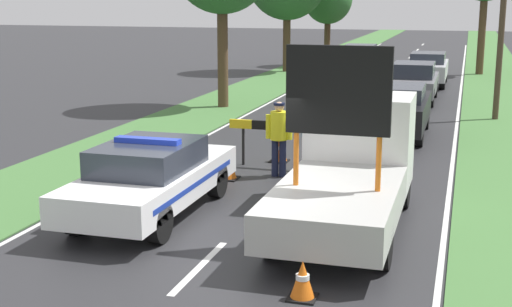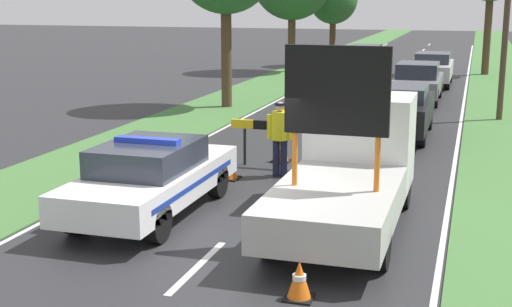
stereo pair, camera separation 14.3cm
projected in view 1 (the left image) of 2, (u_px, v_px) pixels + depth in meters
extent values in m
plane|color=#28282B|center=(222.00, 245.00, 12.07)|extent=(160.00, 160.00, 0.00)
cube|color=silver|center=(199.00, 267.00, 11.07)|extent=(0.12, 2.31, 0.01)
cube|color=silver|center=(299.00, 168.00, 17.43)|extent=(0.12, 2.31, 0.01)
cube|color=silver|center=(345.00, 122.00, 23.78)|extent=(0.12, 2.31, 0.01)
cube|color=silver|center=(372.00, 96.00, 30.14)|extent=(0.12, 2.31, 0.01)
cube|color=silver|center=(389.00, 78.00, 36.49)|extent=(0.12, 2.31, 0.01)
cube|color=silver|center=(401.00, 66.00, 42.84)|extent=(0.12, 2.31, 0.01)
cube|color=silver|center=(410.00, 57.00, 49.20)|extent=(0.12, 2.31, 0.01)
cube|color=silver|center=(417.00, 50.00, 55.55)|extent=(0.12, 2.31, 0.01)
cube|color=silver|center=(423.00, 44.00, 61.91)|extent=(0.12, 2.31, 0.01)
cube|color=silver|center=(286.00, 94.00, 30.64)|extent=(0.10, 69.13, 0.01)
cube|color=silver|center=(460.00, 101.00, 28.64)|extent=(0.10, 69.13, 0.01)
cube|color=#427038|center=(257.00, 89.00, 32.25)|extent=(3.13, 120.00, 0.03)
cube|color=#427038|center=(502.00, 98.00, 29.33)|extent=(3.13, 120.00, 0.03)
cube|color=white|center=(152.00, 182.00, 13.63)|extent=(1.82, 4.78, 0.56)
cube|color=#282D38|center=(148.00, 156.00, 13.38)|extent=(1.60, 2.20, 0.51)
cylinder|color=black|center=(148.00, 175.00, 15.30)|extent=(0.24, 0.71, 0.71)
cylinder|color=black|center=(217.00, 180.00, 14.86)|extent=(0.24, 0.71, 0.71)
cylinder|color=black|center=(76.00, 215.00, 12.53)|extent=(0.24, 0.71, 0.71)
cylinder|color=black|center=(159.00, 223.00, 12.09)|extent=(0.24, 0.71, 0.71)
cube|color=#1E38C6|center=(148.00, 141.00, 13.32)|extent=(1.27, 0.24, 0.10)
cube|color=#193399|center=(152.00, 181.00, 13.63)|extent=(1.83, 3.92, 0.10)
cube|color=black|center=(198.00, 158.00, 15.92)|extent=(1.00, 0.08, 0.34)
cube|color=white|center=(360.00, 140.00, 14.19)|extent=(2.01, 1.62, 1.81)
cube|color=#232833|center=(366.00, 118.00, 14.86)|extent=(1.71, 0.04, 0.80)
cube|color=#B2B2AD|center=(336.00, 206.00, 11.82)|extent=(2.01, 3.73, 0.62)
cylinder|color=#D16619|center=(296.00, 159.00, 11.84)|extent=(0.09, 0.09, 0.90)
cylinder|color=#D16619|center=(379.00, 164.00, 11.46)|extent=(0.09, 0.09, 0.90)
cube|color=black|center=(338.00, 90.00, 11.40)|extent=(1.70, 0.12, 1.43)
cylinder|color=black|center=(316.00, 181.00, 14.63)|extent=(0.24, 0.81, 0.81)
cylinder|color=black|center=(403.00, 187.00, 14.14)|extent=(0.24, 0.81, 0.81)
cylinder|color=black|center=(272.00, 233.00, 11.43)|extent=(0.24, 0.81, 0.81)
cylinder|color=black|center=(383.00, 243.00, 10.94)|extent=(0.24, 0.81, 0.81)
cylinder|color=black|center=(243.00, 147.00, 17.70)|extent=(0.07, 0.07, 0.92)
cylinder|color=black|center=(354.00, 153.00, 16.93)|extent=(0.07, 0.07, 0.92)
cube|color=yellow|center=(241.00, 124.00, 17.59)|extent=(0.58, 0.08, 0.22)
cube|color=black|center=(263.00, 125.00, 17.43)|extent=(0.58, 0.08, 0.22)
cube|color=yellow|center=(286.00, 126.00, 17.27)|extent=(0.58, 0.08, 0.22)
cube|color=black|center=(309.00, 127.00, 17.11)|extent=(0.58, 0.08, 0.22)
cube|color=yellow|center=(333.00, 129.00, 16.95)|extent=(0.58, 0.08, 0.22)
cube|color=black|center=(357.00, 130.00, 16.79)|extent=(0.58, 0.08, 0.22)
cylinder|color=#191E38|center=(275.00, 158.00, 16.58)|extent=(0.16, 0.16, 0.87)
cylinder|color=#191E38|center=(283.00, 158.00, 16.53)|extent=(0.16, 0.16, 0.87)
cylinder|color=yellow|center=(279.00, 126.00, 16.39)|extent=(0.40, 0.40, 0.66)
cylinder|color=yellow|center=(269.00, 126.00, 16.47)|extent=(0.13, 0.13, 0.56)
cylinder|color=yellow|center=(290.00, 128.00, 16.33)|extent=(0.13, 0.13, 0.56)
sphere|color=tan|center=(279.00, 107.00, 16.30)|extent=(0.23, 0.23, 0.23)
cylinder|color=#141933|center=(279.00, 104.00, 16.28)|extent=(0.26, 0.26, 0.06)
cylinder|color=#191E38|center=(310.00, 156.00, 16.82)|extent=(0.16, 0.16, 0.87)
cylinder|color=#191E38|center=(318.00, 156.00, 16.77)|extent=(0.16, 0.16, 0.87)
cylinder|color=#4C6B9E|center=(315.00, 124.00, 16.63)|extent=(0.40, 0.40, 0.65)
cylinder|color=#4C6B9E|center=(304.00, 125.00, 16.70)|extent=(0.13, 0.13, 0.55)
cylinder|color=#4C6B9E|center=(325.00, 126.00, 16.57)|extent=(0.13, 0.13, 0.55)
sphere|color=tan|center=(315.00, 106.00, 16.53)|extent=(0.22, 0.22, 0.22)
cube|color=black|center=(302.00, 297.00, 9.92)|extent=(0.40, 0.40, 0.03)
cone|color=orange|center=(303.00, 279.00, 9.86)|extent=(0.34, 0.34, 0.53)
cylinder|color=white|center=(303.00, 277.00, 9.85)|extent=(0.19, 0.19, 0.07)
cube|color=black|center=(279.00, 161.00, 18.13)|extent=(0.46, 0.46, 0.03)
cone|color=orange|center=(279.00, 149.00, 18.06)|extent=(0.39, 0.39, 0.61)
cylinder|color=white|center=(279.00, 148.00, 18.06)|extent=(0.22, 0.22, 0.09)
cube|color=black|center=(384.00, 172.00, 16.96)|extent=(0.49, 0.49, 0.03)
cone|color=orange|center=(385.00, 158.00, 16.89)|extent=(0.42, 0.42, 0.65)
cylinder|color=white|center=(385.00, 157.00, 16.88)|extent=(0.24, 0.24, 0.09)
cube|color=black|center=(191.00, 156.00, 18.63)|extent=(0.38, 0.38, 0.03)
cone|color=orange|center=(190.00, 147.00, 18.58)|extent=(0.32, 0.32, 0.50)
cylinder|color=white|center=(190.00, 146.00, 18.57)|extent=(0.18, 0.18, 0.07)
cube|color=black|center=(227.00, 178.00, 16.42)|extent=(0.50, 0.50, 0.03)
cone|color=orange|center=(227.00, 164.00, 16.34)|extent=(0.43, 0.43, 0.66)
cylinder|color=white|center=(227.00, 162.00, 16.34)|extent=(0.24, 0.24, 0.09)
cube|color=black|center=(394.00, 112.00, 21.35)|extent=(1.94, 4.59, 0.77)
cube|color=#282D38|center=(394.00, 92.00, 21.09)|extent=(1.71, 2.11, 0.42)
cylinder|color=black|center=(371.00, 116.00, 23.00)|extent=(0.24, 0.69, 0.69)
cylinder|color=black|center=(425.00, 118.00, 22.53)|extent=(0.24, 0.69, 0.69)
cylinder|color=black|center=(358.00, 131.00, 20.34)|extent=(0.24, 0.69, 0.69)
cylinder|color=black|center=(419.00, 134.00, 19.87)|extent=(0.24, 0.69, 0.69)
cube|color=slate|center=(413.00, 84.00, 28.34)|extent=(1.77, 4.59, 0.63)
cube|color=#282D38|center=(414.00, 70.00, 28.08)|extent=(1.56, 2.11, 0.56)
cylinder|color=black|center=(397.00, 87.00, 29.95)|extent=(0.24, 0.73, 0.73)
cylinder|color=black|center=(434.00, 89.00, 29.53)|extent=(0.24, 0.73, 0.73)
cylinder|color=black|center=(390.00, 96.00, 27.29)|extent=(0.24, 0.73, 0.73)
cylinder|color=black|center=(431.00, 98.00, 26.86)|extent=(0.24, 0.73, 0.73)
cube|color=#B2B2B7|center=(428.00, 70.00, 33.50)|extent=(1.73, 4.57, 0.71)
cube|color=#282D38|center=(428.00, 58.00, 33.24)|extent=(1.52, 2.10, 0.48)
cylinder|color=black|center=(413.00, 74.00, 35.11)|extent=(0.24, 0.72, 0.72)
cylinder|color=black|center=(445.00, 75.00, 34.70)|extent=(0.24, 0.72, 0.72)
cylinder|color=black|center=(409.00, 80.00, 32.46)|extent=(0.24, 0.72, 0.72)
cylinder|color=black|center=(442.00, 81.00, 32.04)|extent=(0.24, 0.72, 0.72)
cube|color=maroon|center=(360.00, 58.00, 40.39)|extent=(1.86, 4.24, 0.65)
cube|color=#282D38|center=(360.00, 48.00, 40.15)|extent=(1.64, 1.95, 0.44)
cylinder|color=black|center=(350.00, 61.00, 41.91)|extent=(0.24, 0.72, 0.72)
cylinder|color=black|center=(377.00, 62.00, 41.46)|extent=(0.24, 0.72, 0.72)
cylinder|color=black|center=(342.00, 65.00, 39.45)|extent=(0.24, 0.72, 0.72)
cylinder|color=black|center=(371.00, 66.00, 39.00)|extent=(0.24, 0.72, 0.72)
cylinder|color=#4C3823|center=(287.00, 40.00, 39.23)|extent=(0.41, 0.41, 3.49)
cylinder|color=#4C3823|center=(327.00, 41.00, 42.75)|extent=(0.37, 0.37, 2.92)
cylinder|color=#4C3823|center=(223.00, 54.00, 26.54)|extent=(0.39, 0.39, 4.03)
cylinder|color=#4C3823|center=(482.00, 33.00, 37.69)|extent=(0.39, 0.39, 4.38)
cylinder|color=#473828|center=(502.00, 17.00, 23.49)|extent=(0.20, 0.20, 6.92)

